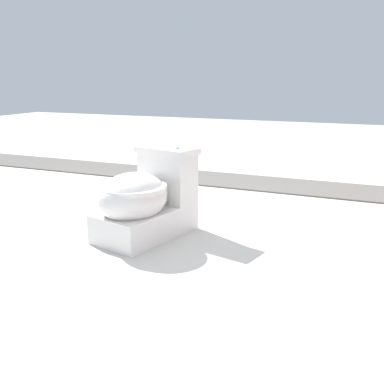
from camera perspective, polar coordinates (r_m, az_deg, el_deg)
The scene contains 3 objects.
ground_plane at distance 3.01m, azimuth -6.72°, elevation -3.50°, with size 14.00×14.00×0.00m, color beige.
gravel_strip at distance 4.01m, azimuth 8.87°, elevation 1.10°, with size 0.56×8.00×0.01m, color #605B56.
toilet at distance 2.64m, azimuth -6.06°, elevation -1.05°, with size 0.70×0.51×0.52m.
Camera 1 is at (2.48, 1.43, 0.93)m, focal length 42.00 mm.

